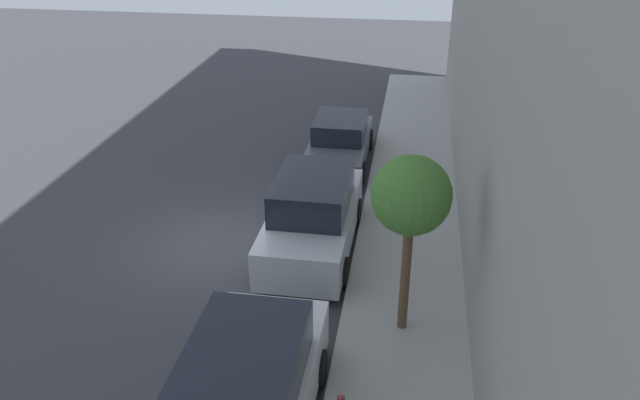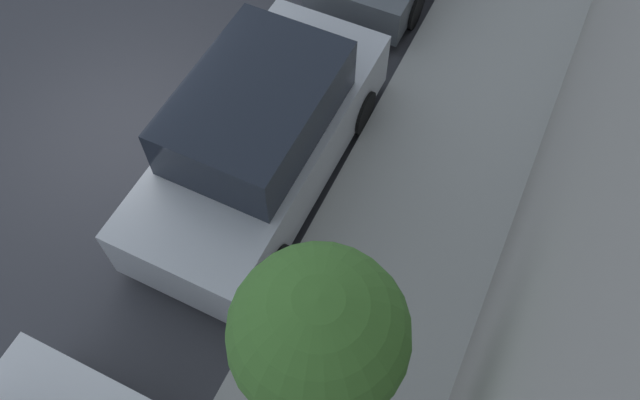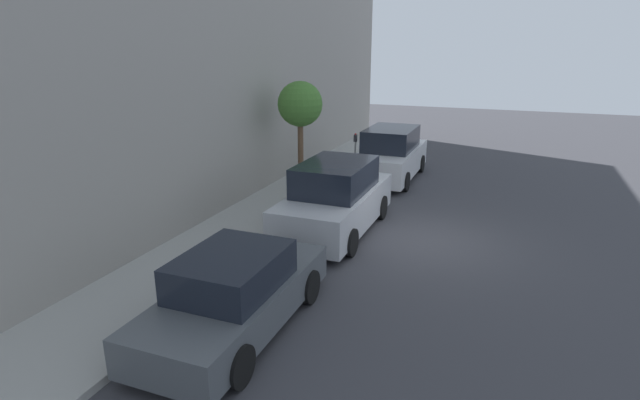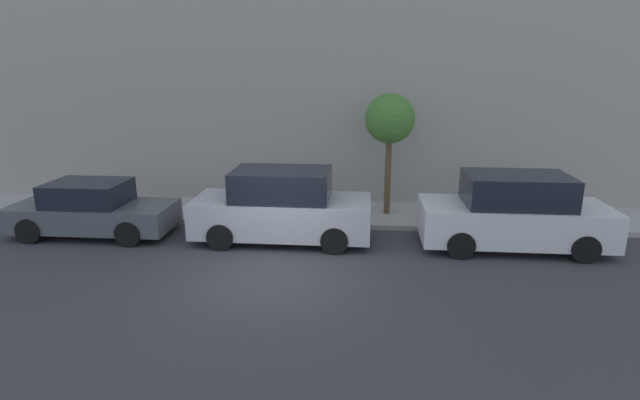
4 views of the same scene
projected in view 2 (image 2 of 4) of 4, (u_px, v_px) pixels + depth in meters
ground_plane at (127, 128)px, 10.04m from camera, size 60.00×60.00×0.00m
sidewalk at (405, 239)px, 8.89m from camera, size 2.61×32.00×0.15m
parked_suv_second at (260, 137)px, 8.78m from camera, size 2.08×4.81×1.98m
street_tree at (319, 336)px, 5.03m from camera, size 1.50×1.50×3.73m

